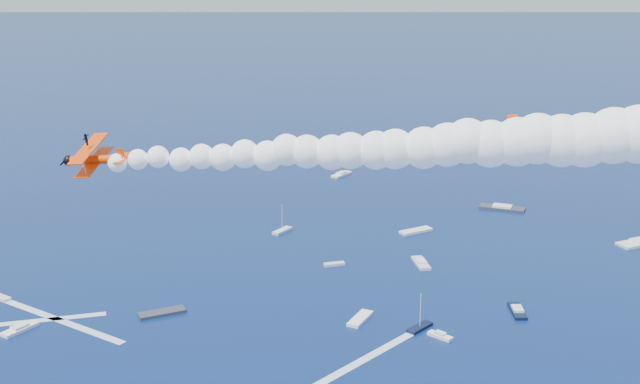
% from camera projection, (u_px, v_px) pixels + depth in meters
% --- Properties ---
extents(biplane_lead, '(8.82, 10.12, 7.52)m').
position_uv_depth(biplane_lead, '(518.00, 137.00, 116.27)').
color(biplane_lead, red).
extents(biplane_trail, '(10.49, 11.97, 7.67)m').
position_uv_depth(biplane_trail, '(96.00, 160.00, 102.72)').
color(biplane_trail, '#FF3C05').
extents(smoke_trail_trail, '(73.59, 45.86, 12.35)m').
position_uv_depth(smoke_trail_trail, '(387.00, 147.00, 97.05)').
color(smoke_trail_trail, white).
extents(spectator_boats, '(214.72, 169.48, 0.70)m').
position_uv_depth(spectator_boats, '(492.00, 278.00, 207.86)').
color(spectator_boats, black).
rests_on(spectator_boats, ground).
extents(boat_wakes, '(191.30, 58.03, 0.04)m').
position_uv_depth(boat_wakes, '(299.00, 361.00, 167.51)').
color(boat_wakes, white).
rests_on(boat_wakes, ground).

